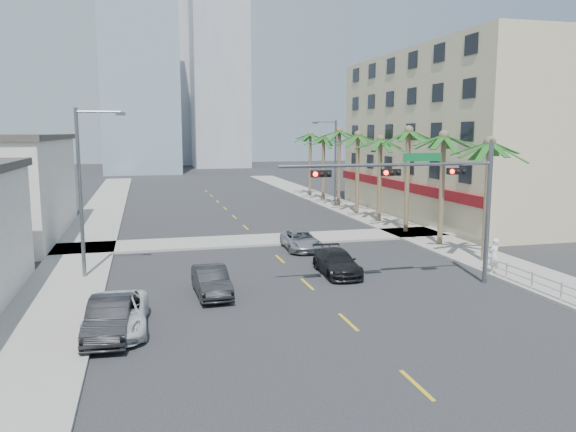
# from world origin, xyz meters

# --- Properties ---
(ground) EXTENTS (260.00, 260.00, 0.00)m
(ground) POSITION_xyz_m (0.00, 0.00, 0.00)
(ground) COLOR #262628
(ground) RESTS_ON ground
(sidewalk_right) EXTENTS (4.00, 120.00, 0.15)m
(sidewalk_right) POSITION_xyz_m (12.00, 20.00, 0.07)
(sidewalk_right) COLOR gray
(sidewalk_right) RESTS_ON ground
(sidewalk_left) EXTENTS (4.00, 120.00, 0.15)m
(sidewalk_left) POSITION_xyz_m (-12.00, 20.00, 0.07)
(sidewalk_left) COLOR gray
(sidewalk_left) RESTS_ON ground
(sidewalk_cross) EXTENTS (80.00, 4.00, 0.15)m
(sidewalk_cross) POSITION_xyz_m (0.00, 22.00, 0.07)
(sidewalk_cross) COLOR gray
(sidewalk_cross) RESTS_ON ground
(building_right) EXTENTS (15.25, 28.00, 15.00)m
(building_right) POSITION_xyz_m (21.99, 30.00, 7.50)
(building_right) COLOR beige
(building_right) RESTS_ON ground
(tower_far_left) EXTENTS (14.00, 14.00, 48.00)m
(tower_far_left) POSITION_xyz_m (-8.00, 95.00, 24.00)
(tower_far_left) COLOR #99B2C6
(tower_far_left) RESTS_ON ground
(tower_far_right) EXTENTS (12.00, 12.00, 60.00)m
(tower_far_right) POSITION_xyz_m (9.00, 110.00, 30.00)
(tower_far_right) COLOR #ADADB2
(tower_far_right) RESTS_ON ground
(tower_far_center) EXTENTS (16.00, 16.00, 42.00)m
(tower_far_center) POSITION_xyz_m (-3.00, 125.00, 21.00)
(tower_far_center) COLOR #ADADB2
(tower_far_center) RESTS_ON ground
(traffic_signal_mast) EXTENTS (11.12, 0.54, 7.20)m
(traffic_signal_mast) POSITION_xyz_m (5.78, 7.95, 5.06)
(traffic_signal_mast) COLOR slate
(traffic_signal_mast) RESTS_ON ground
(palm_tree_0) EXTENTS (4.80, 4.80, 7.80)m
(palm_tree_0) POSITION_xyz_m (11.60, 12.00, 7.08)
(palm_tree_0) COLOR brown
(palm_tree_0) RESTS_ON ground
(palm_tree_1) EXTENTS (4.80, 4.80, 8.16)m
(palm_tree_1) POSITION_xyz_m (11.60, 17.20, 7.43)
(palm_tree_1) COLOR brown
(palm_tree_1) RESTS_ON ground
(palm_tree_2) EXTENTS (4.80, 4.80, 8.52)m
(palm_tree_2) POSITION_xyz_m (11.60, 22.40, 7.78)
(palm_tree_2) COLOR brown
(palm_tree_2) RESTS_ON ground
(palm_tree_3) EXTENTS (4.80, 4.80, 7.80)m
(palm_tree_3) POSITION_xyz_m (11.60, 27.60, 7.08)
(palm_tree_3) COLOR brown
(palm_tree_3) RESTS_ON ground
(palm_tree_4) EXTENTS (4.80, 4.80, 8.16)m
(palm_tree_4) POSITION_xyz_m (11.60, 32.80, 7.43)
(palm_tree_4) COLOR brown
(palm_tree_4) RESTS_ON ground
(palm_tree_5) EXTENTS (4.80, 4.80, 8.52)m
(palm_tree_5) POSITION_xyz_m (11.60, 38.00, 7.78)
(palm_tree_5) COLOR brown
(palm_tree_5) RESTS_ON ground
(palm_tree_6) EXTENTS (4.80, 4.80, 7.80)m
(palm_tree_6) POSITION_xyz_m (11.60, 43.20, 7.08)
(palm_tree_6) COLOR brown
(palm_tree_6) RESTS_ON ground
(palm_tree_7) EXTENTS (4.80, 4.80, 8.16)m
(palm_tree_7) POSITION_xyz_m (11.60, 48.40, 7.43)
(palm_tree_7) COLOR brown
(palm_tree_7) RESTS_ON ground
(streetlight_left) EXTENTS (2.55, 0.25, 9.00)m
(streetlight_left) POSITION_xyz_m (-11.00, 14.00, 5.06)
(streetlight_left) COLOR slate
(streetlight_left) RESTS_ON ground
(streetlight_right) EXTENTS (2.55, 0.25, 9.00)m
(streetlight_right) POSITION_xyz_m (11.00, 38.00, 5.06)
(streetlight_right) COLOR slate
(streetlight_right) RESTS_ON ground
(guardrail) EXTENTS (0.08, 8.08, 1.00)m
(guardrail) POSITION_xyz_m (10.30, 6.00, 0.67)
(guardrail) COLOR silver
(guardrail) RESTS_ON ground
(car_parked_mid) EXTENTS (1.86, 4.58, 1.48)m
(car_parked_mid) POSITION_xyz_m (-9.40, 4.70, 0.74)
(car_parked_mid) COLOR black
(car_parked_mid) RESTS_ON ground
(car_parked_far) EXTENTS (2.48, 5.12, 1.40)m
(car_parked_far) POSITION_xyz_m (-9.17, 5.31, 0.70)
(car_parked_far) COLOR silver
(car_parked_far) RESTS_ON ground
(car_lane_left) EXTENTS (1.64, 4.27, 1.39)m
(car_lane_left) POSITION_xyz_m (-5.00, 9.27, 0.69)
(car_lane_left) COLOR black
(car_lane_left) RESTS_ON ground
(car_lane_center) EXTENTS (2.27, 4.61, 1.26)m
(car_lane_center) POSITION_xyz_m (2.00, 18.40, 0.63)
(car_lane_center) COLOR #AFAEB3
(car_lane_center) RESTS_ON ground
(car_lane_right) EXTENTS (2.02, 4.66, 1.33)m
(car_lane_right) POSITION_xyz_m (2.17, 11.62, 0.67)
(car_lane_right) COLOR black
(car_lane_right) RESTS_ON ground
(pedestrian) EXTENTS (0.82, 0.68, 1.93)m
(pedestrian) POSITION_xyz_m (10.30, 9.15, 1.11)
(pedestrian) COLOR white
(pedestrian) RESTS_ON sidewalk_right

